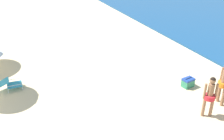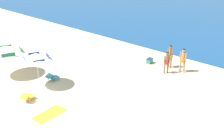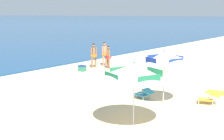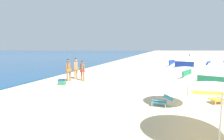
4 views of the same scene
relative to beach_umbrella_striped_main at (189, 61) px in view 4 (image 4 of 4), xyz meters
name	(u,v)px [view 4 (image 4 of 4)]	position (x,y,z in m)	size (l,w,h in m)	color
ground_plane	(220,95)	(2.85, -2.09, -2.02)	(800.00, 800.00, 0.00)	#D1BA8E
beach_umbrella_striped_main	(189,61)	(0.00, 0.00, 0.00)	(2.70, 2.71, 2.36)	silver
beach_umbrella_striped_second	(224,74)	(-2.90, -0.39, -0.13)	(3.33, 3.32, 2.24)	silver
lounge_chair_under_umbrella	(220,98)	(1.13, -1.58, -1.75)	(0.81, 0.99, 0.50)	gold
lounge_chair_beside_umbrella	(162,100)	(0.04, 1.02, -1.75)	(0.63, 0.92, 0.51)	teal
person_standing_near_shore	(69,68)	(4.72, 8.17, -1.02)	(0.50, 0.43, 1.74)	#8C6042
person_standing_beside	(83,69)	(5.09, 7.13, -1.09)	(0.39, 0.44, 1.61)	#8C6042
person_wading_in	(76,67)	(5.82, 8.08, -1.01)	(0.52, 0.43, 1.76)	tan
cooler_box	(62,82)	(3.18, 7.87, -1.82)	(0.40, 0.53, 0.43)	#2D7F5B
beach_towel	(209,93)	(3.23, -1.62, -2.02)	(0.90, 1.80, 0.01)	gold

